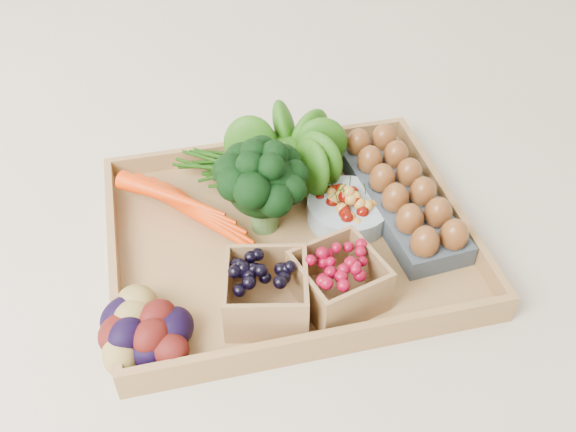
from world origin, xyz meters
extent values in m
plane|color=beige|center=(0.00, 0.00, 0.00)|extent=(4.00, 4.00, 0.00)
cube|color=#A47844|center=(0.00, 0.00, 0.01)|extent=(0.55, 0.45, 0.01)
sphere|color=#114D0C|center=(0.03, 0.14, 0.08)|extent=(0.14, 0.14, 0.14)
cylinder|color=#8C9EA5|center=(0.10, 0.02, 0.03)|extent=(0.13, 0.13, 0.04)
cube|color=#3D474E|center=(0.20, 0.02, 0.03)|extent=(0.13, 0.31, 0.04)
cube|color=black|center=(-0.06, -0.14, 0.05)|extent=(0.14, 0.14, 0.08)
cube|color=maroon|center=(0.04, -0.14, 0.05)|extent=(0.14, 0.14, 0.08)
camera|label=1|loc=(-0.17, -0.70, 0.73)|focal=40.00mm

